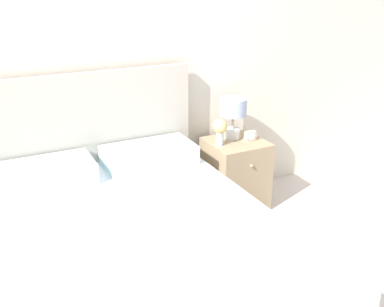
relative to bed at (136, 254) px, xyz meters
name	(u,v)px	position (x,y,z in m)	size (l,w,h in m)	color
ground_plane	(96,223)	(0.00, 0.95, -0.29)	(12.00, 12.00, 0.00)	silver
wall_back	(78,56)	(0.00, 1.02, 1.01)	(8.00, 0.06, 2.60)	silver
bed	(136,254)	(0.00, 0.00, 0.00)	(1.59, 2.07, 1.20)	beige
nightstand	(235,174)	(1.14, 0.71, 0.00)	(0.45, 0.46, 0.58)	tan
table_lamp	(233,112)	(1.15, 0.79, 0.51)	(0.21, 0.21, 0.33)	white
flower_vase	(220,129)	(0.97, 0.70, 0.42)	(0.12, 0.12, 0.21)	silver
alarm_clock	(250,136)	(1.24, 0.68, 0.33)	(0.09, 0.05, 0.08)	beige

